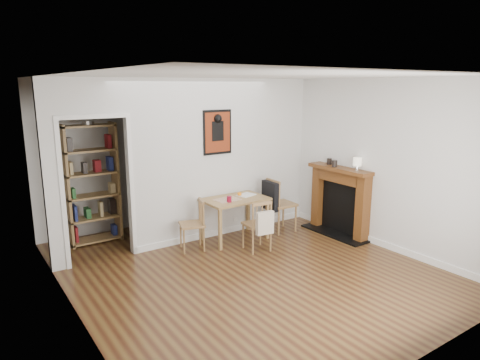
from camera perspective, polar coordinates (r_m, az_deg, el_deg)
ground at (r=6.10m, az=0.58°, el=-11.57°), size 5.20×5.20×0.00m
room_shell at (r=6.87m, az=-5.17°, el=2.46°), size 5.20×5.20×5.20m
dining_table at (r=6.95m, az=-0.66°, el=-3.12°), size 1.03×0.65×0.70m
chair_left at (r=6.63m, az=-6.43°, el=-5.99°), size 0.50×0.50×0.79m
chair_right at (r=7.43m, az=5.40°, el=-3.20°), size 0.56×0.50×0.94m
chair_front at (r=6.57m, az=2.32°, el=-5.98°), size 0.45×0.49×0.80m
bookshelf at (r=7.18m, az=-19.12°, el=-0.59°), size 0.81×0.32×1.92m
fireplace at (r=7.44m, az=13.20°, el=-2.42°), size 0.45×1.25×1.16m
red_glass at (r=6.69m, az=-1.46°, el=-2.56°), size 0.08×0.08×0.10m
orange_fruit at (r=7.05m, az=-0.06°, el=-1.89°), size 0.07×0.07×0.07m
placemat at (r=6.85m, az=-1.70°, el=-2.62°), size 0.42×0.33×0.00m
notebook at (r=7.11m, az=0.83°, el=-2.00°), size 0.33×0.28×0.01m
mantel_lamp at (r=7.06m, az=15.37°, el=2.27°), size 0.13×0.13×0.21m
ceramic_jar_a at (r=7.31m, az=12.48°, el=2.16°), size 0.09×0.09×0.11m
ceramic_jar_b at (r=7.50m, az=11.81°, el=2.44°), size 0.09×0.09×0.11m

